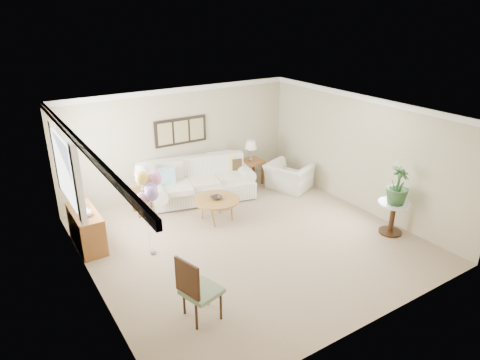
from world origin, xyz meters
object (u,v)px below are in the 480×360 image
Objects in this scene: accent_chair at (197,288)px; balloon_cluster at (148,188)px; sofa at (201,183)px; armchair at (288,177)px; coffee_table at (217,201)px.

balloon_cluster reaches higher than accent_chair.
armchair is at bearing -17.95° from sofa.
sofa is 2.78× the size of armchair.
accent_chair is (-1.82, -2.62, 0.08)m from coffee_table.
sofa is 1.22m from coffee_table.
balloon_cluster is (-1.70, -0.57, 0.89)m from coffee_table.
sofa is at bearing 78.07° from coffee_table.
balloon_cluster is (-4.08, -1.08, 1.02)m from armchair.
accent_chair reaches higher than coffee_table.
accent_chair is (-2.08, -3.81, 0.15)m from sofa.
sofa is 2.90× the size of coffee_table.
sofa is at bearing 42.08° from balloon_cluster.
accent_chair is (-4.20, -3.12, 0.20)m from armchair.
sofa is 4.35m from accent_chair.
armchair is at bearing 11.98° from coffee_table.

